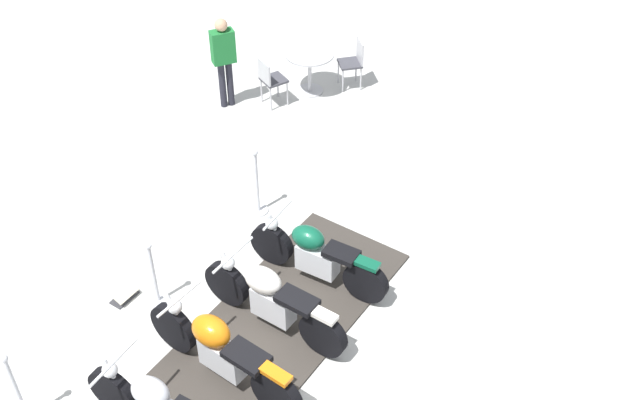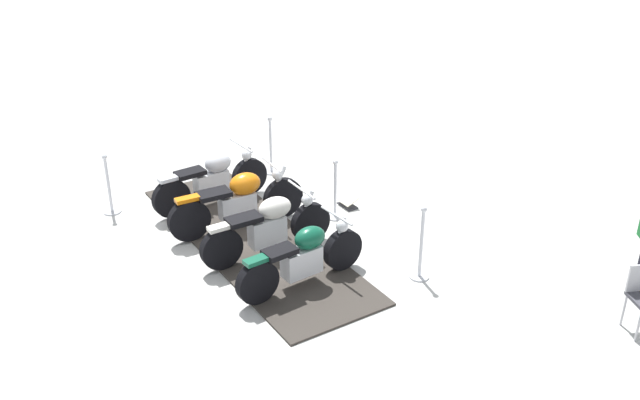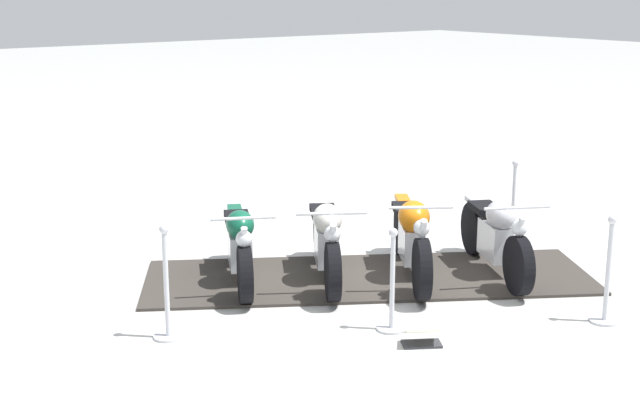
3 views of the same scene
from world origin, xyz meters
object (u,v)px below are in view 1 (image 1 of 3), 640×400
stanchion_right_front (257,190)px  stanchion_right_rear (20,398)px  motorcycle_cream (271,299)px  cafe_table (310,62)px  stanchion_right_mid (155,282)px  cafe_chair_near_table (354,60)px  cafe_chair_across_table (270,79)px  bystander_person (224,55)px  info_placard (124,295)px  motorcycle_forest (315,255)px  motorcycle_copper (220,350)px

stanchion_right_front → stanchion_right_rear: bearing=58.7°
motorcycle_cream → cafe_table: motorcycle_cream is taller
stanchion_right_mid → stanchion_right_rear: bearing=58.7°
stanchion_right_rear → cafe_chair_near_table: (-3.68, -7.41, 0.15)m
cafe_table → cafe_chair_near_table: cafe_chair_near_table is taller
cafe_chair_across_table → bystander_person: size_ratio=0.53×
motorcycle_cream → cafe_chair_near_table: 5.96m
stanchion_right_front → stanchion_right_mid: 2.21m
cafe_chair_near_table → bystander_person: 2.41m
stanchion_right_rear → info_placard: stanchion_right_rear is taller
motorcycle_cream → cafe_chair_across_table: bearing=-52.8°
stanchion_right_front → cafe_chair_across_table: size_ratio=1.28×
motorcycle_cream → cafe_table: size_ratio=2.15×
motorcycle_cream → bystander_person: size_ratio=1.13×
cafe_chair_near_table → cafe_chair_across_table: cafe_chair_near_table is taller
cafe_chair_across_table → stanchion_right_front: bearing=-123.9°
motorcycle_forest → stanchion_right_front: stanchion_right_front is taller
motorcycle_copper → info_placard: motorcycle_copper is taller
cafe_table → cafe_chair_across_table: 0.82m
stanchion_right_front → cafe_table: (-0.59, -3.41, 0.19)m
stanchion_right_rear → cafe_chair_near_table: stanchion_right_rear is taller
cafe_chair_near_table → motorcycle_cream: bearing=65.1°
info_placard → cafe_chair_across_table: size_ratio=0.47×
cafe_table → bystander_person: (1.45, 0.53, 0.41)m
stanchion_right_mid → info_placard: 0.55m
info_placard → bystander_person: bearing=22.2°
cafe_chair_near_table → cafe_chair_across_table: 1.61m
motorcycle_forest → info_placard: 2.62m
motorcycle_forest → cafe_table: motorcycle_forest is taller
motorcycle_cream → stanchion_right_mid: (1.56, -0.37, -0.15)m
bystander_person → info_placard: bearing=-34.3°
cafe_chair_across_table → bystander_person: bystander_person is taller
motorcycle_forest → cafe_chair_near_table: bearing=-67.8°
motorcycle_cream → bystander_person: (1.28, -5.14, 0.51)m
motorcycle_cream → cafe_table: 5.67m
motorcycle_forest → cafe_table: size_ratio=2.15×
stanchion_right_rear → cafe_chair_across_table: (-2.22, -6.71, 0.14)m
stanchion_right_front → stanchion_right_mid: bearing=58.7°
motorcycle_cream → stanchion_right_rear: 3.11m
motorcycle_forest → bystander_person: bystander_person is taller
motorcycle_copper → bystander_person: bystander_person is taller
info_placard → bystander_person: (-0.76, -4.75, 0.95)m
stanchion_right_rear → bystander_person: bearing=-102.2°
motorcycle_cream → stanchion_right_mid: stanchion_right_mid is taller
motorcycle_forest → motorcycle_copper: 1.99m
stanchion_right_front → info_placard: size_ratio=2.71×
stanchion_right_mid → info_placard: (0.47, -0.02, -0.29)m
stanchion_right_rear → cafe_chair_near_table: size_ratio=1.22×
cafe_chair_near_table → cafe_table: bearing=-0.0°
cafe_table → cafe_chair_near_table: 0.82m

